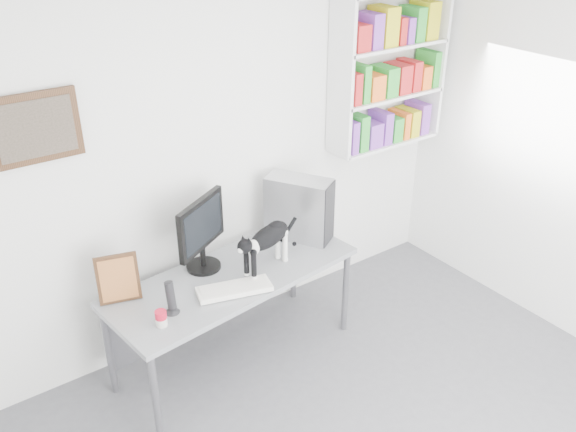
% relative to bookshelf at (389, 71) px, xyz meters
% --- Properties ---
extents(room, '(4.01, 4.01, 2.70)m').
position_rel_bookshelf_xyz_m(room, '(-1.40, -1.85, -0.50)').
color(room, '#5D5D62').
rests_on(room, ground).
extents(bookshelf, '(1.03, 0.28, 1.24)m').
position_rel_bookshelf_xyz_m(bookshelf, '(0.00, 0.00, 0.00)').
color(bookshelf, silver).
rests_on(bookshelf, room).
extents(wall_art, '(0.52, 0.04, 0.42)m').
position_rel_bookshelf_xyz_m(wall_art, '(-2.70, 0.12, 0.05)').
color(wall_art, '#492A17').
rests_on(wall_art, room).
extents(desk, '(1.87, 0.90, 0.75)m').
position_rel_bookshelf_xyz_m(desk, '(-1.70, -0.33, -1.47)').
color(desk, gray).
rests_on(desk, room).
extents(monitor, '(0.57, 0.47, 0.55)m').
position_rel_bookshelf_xyz_m(monitor, '(-1.82, -0.14, -0.83)').
color(monitor, black).
rests_on(monitor, desk).
extents(keyboard, '(0.53, 0.32, 0.04)m').
position_rel_bookshelf_xyz_m(keyboard, '(-1.80, -0.51, -1.08)').
color(keyboard, white).
rests_on(keyboard, desk).
extents(pc_tower, '(0.44, 0.53, 0.49)m').
position_rel_bookshelf_xyz_m(pc_tower, '(-1.01, -0.17, -0.86)').
color(pc_tower, '#A4A4A9').
rests_on(pc_tower, desk).
extents(speaker, '(0.10, 0.10, 0.23)m').
position_rel_bookshelf_xyz_m(speaker, '(-2.24, -0.48, -0.98)').
color(speaker, black).
rests_on(speaker, desk).
extents(leaning_print, '(0.29, 0.18, 0.33)m').
position_rel_bookshelf_xyz_m(leaning_print, '(-2.45, -0.16, -0.93)').
color(leaning_print, '#492A17').
rests_on(leaning_print, desk).
extents(soup_can, '(0.09, 0.09, 0.11)m').
position_rel_bookshelf_xyz_m(soup_can, '(-2.35, -0.57, -1.05)').
color(soup_can, red).
rests_on(soup_can, desk).
extents(cat, '(0.58, 0.31, 0.35)m').
position_rel_bookshelf_xyz_m(cat, '(-1.46, -0.42, -0.93)').
color(cat, black).
rests_on(cat, desk).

